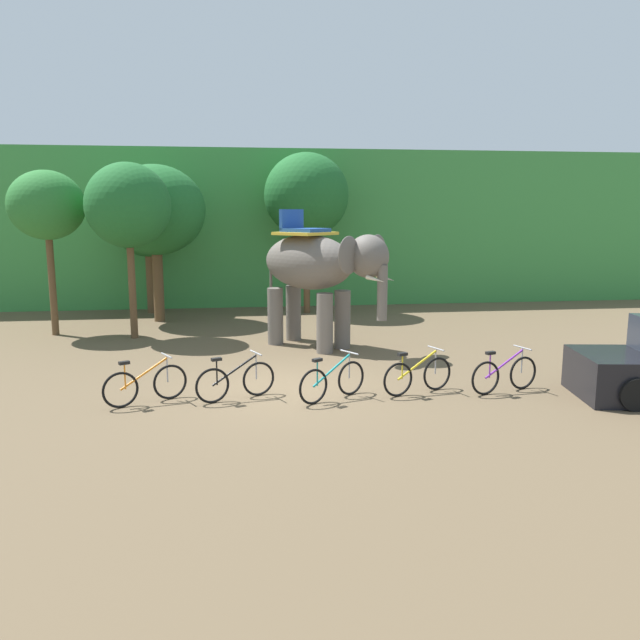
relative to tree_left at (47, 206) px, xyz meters
The scene contains 13 objects.
ground_plane 10.20m from the tree_left, 46.77° to the right, with size 80.00×80.00×0.00m, color brown.
foliage_hedge 10.20m from the tree_left, 50.55° to the left, with size 36.00×6.00×6.10m, color #3D8E42.
tree_left is the anchor object (origin of this frame).
tree_far_left 4.70m from the tree_left, 59.22° to the left, with size 2.59×2.59×4.35m.
tree_center_right 2.60m from the tree_left, 18.10° to the right, with size 2.43×2.43×5.12m.
tree_center 3.55m from the tree_left, 36.01° to the left, with size 3.34×3.34×5.27m.
tree_center_left 8.71m from the tree_left, 21.74° to the left, with size 3.05×3.05×5.81m.
elephant 8.39m from the tree_left, 20.30° to the right, with size 3.61×3.74×3.78m.
bike_orange 9.09m from the tree_left, 63.68° to the right, with size 1.54×0.87×0.92m.
bike_black 9.90m from the tree_left, 53.82° to the right, with size 1.59×0.79×0.92m.
bike_teal 11.25m from the tree_left, 46.32° to the right, with size 1.47×0.96×0.92m.
bike_yellow 12.39m from the tree_left, 39.31° to the right, with size 1.62×0.74×0.92m.
bike_purple 13.88m from the tree_left, 34.87° to the right, with size 1.64×0.68×0.92m.
Camera 1 is at (-0.90, -12.91, 3.73)m, focal length 35.37 mm.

